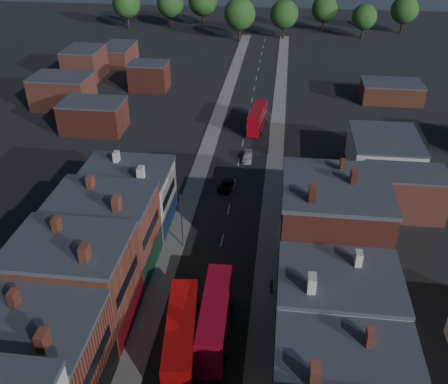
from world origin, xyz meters
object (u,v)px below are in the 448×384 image
(bus_1, at_px, (215,318))
(car_2, at_px, (226,186))
(car_3, at_px, (247,157))
(ped_3, at_px, (271,286))
(bus_2, at_px, (257,118))
(bus_0, at_px, (182,338))

(bus_1, xyz_separation_m, car_2, (-2.70, 31.85, -2.22))
(bus_1, bearing_deg, car_3, 88.38)
(car_2, xyz_separation_m, car_3, (2.67, 10.73, 0.00))
(bus_1, distance_m, car_3, 42.64)
(ped_3, bearing_deg, bus_2, 11.51)
(bus_1, height_order, car_2, bus_1)
(bus_0, bearing_deg, bus_2, 79.45)
(bus_0, xyz_separation_m, bus_1, (3.00, 3.31, -0.08))
(bus_1, relative_size, car_2, 2.77)
(bus_0, distance_m, car_2, 35.24)
(bus_1, relative_size, car_3, 2.88)
(car_2, distance_m, ped_3, 25.57)
(bus_0, bearing_deg, car_3, 79.36)
(bus_0, xyz_separation_m, bus_2, (3.80, 60.11, -0.46))
(car_3, bearing_deg, ped_3, -81.02)
(bus_2, xyz_separation_m, ped_3, (4.97, -49.07, -1.35))
(car_3, xyz_separation_m, ped_3, (5.79, -34.85, 0.48))
(bus_0, relative_size, car_3, 2.99)
(car_3, bearing_deg, bus_2, 86.22)
(bus_0, bearing_deg, ped_3, 44.60)
(bus_0, height_order, bus_1, bus_0)
(bus_2, bearing_deg, car_2, -91.83)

